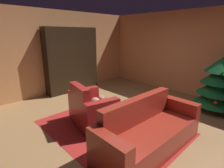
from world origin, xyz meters
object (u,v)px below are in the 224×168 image
(couch_red, at_px, (148,132))
(bookshelf_unit, at_px, (75,61))
(coffee_table, at_px, (122,111))
(book_stack_on_table, at_px, (125,106))
(armchair_red, at_px, (91,111))
(bottle_on_table, at_px, (125,109))
(decorated_tree, at_px, (219,84))

(couch_red, bearing_deg, bookshelf_unit, 165.95)
(couch_red, height_order, coffee_table, couch_red)
(couch_red, height_order, book_stack_on_table, couch_red)
(armchair_red, xyz_separation_m, bottle_on_table, (0.71, 0.23, 0.21))
(bookshelf_unit, bearing_deg, armchair_red, -25.75)
(armchair_red, xyz_separation_m, book_stack_on_table, (0.57, 0.40, 0.17))
(decorated_tree, bearing_deg, coffee_table, -113.38)
(bookshelf_unit, bearing_deg, bottle_on_table, -16.17)
(armchair_red, distance_m, bottle_on_table, 0.78)
(armchair_red, height_order, couch_red, armchair_red)
(couch_red, xyz_separation_m, book_stack_on_table, (-0.69, 0.18, 0.20))
(bottle_on_table, bearing_deg, decorated_tree, 71.15)
(armchair_red, bearing_deg, decorated_tree, 59.96)
(coffee_table, distance_m, decorated_tree, 2.57)
(bookshelf_unit, height_order, armchair_red, bookshelf_unit)
(armchair_red, height_order, book_stack_on_table, armchair_red)
(coffee_table, bearing_deg, bottle_on_table, -31.50)
(armchair_red, distance_m, book_stack_on_table, 0.72)
(bookshelf_unit, bearing_deg, coffee_table, -15.10)
(armchair_red, height_order, coffee_table, armchair_red)
(bookshelf_unit, distance_m, book_stack_on_table, 2.98)
(bookshelf_unit, distance_m, armchair_red, 2.61)
(couch_red, distance_m, coffee_table, 0.75)
(coffee_table, bearing_deg, bookshelf_unit, 164.90)
(coffee_table, relative_size, decorated_tree, 0.56)
(armchair_red, height_order, decorated_tree, decorated_tree)
(bottle_on_table, bearing_deg, bookshelf_unit, 163.83)
(bookshelf_unit, xyz_separation_m, couch_red, (3.54, -0.89, -0.69))
(coffee_table, xyz_separation_m, book_stack_on_table, (0.04, 0.06, 0.09))
(couch_red, bearing_deg, bottle_on_table, 178.00)
(armchair_red, distance_m, decorated_tree, 3.12)
(decorated_tree, bearing_deg, armchair_red, -120.04)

